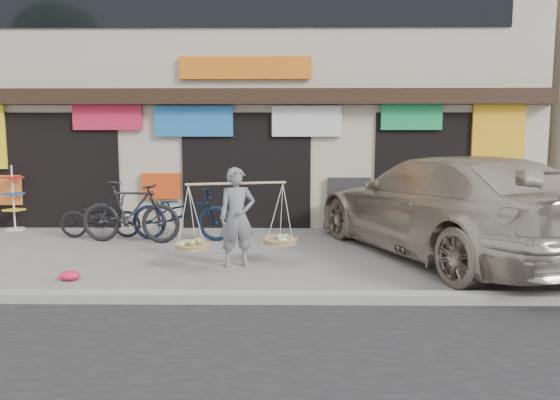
{
  "coord_description": "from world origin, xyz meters",
  "views": [
    {
      "loc": [
        0.91,
        -8.18,
        2.05
      ],
      "look_at": [
        0.81,
        0.9,
        0.97
      ],
      "focal_mm": 32.0,
      "sensor_mm": 36.0,
      "label": 1
    }
  ],
  "objects_px": {
    "street_vendor": "(237,221)",
    "display_rack": "(14,204)",
    "bike_0": "(100,217)",
    "suv": "(444,206)",
    "bike_1": "(130,212)",
    "bike_2": "(182,213)"
  },
  "relations": [
    {
      "from": "bike_2",
      "to": "display_rack",
      "type": "xyz_separation_m",
      "value": [
        -4.13,
        1.14,
        0.04
      ]
    },
    {
      "from": "bike_0",
      "to": "display_rack",
      "type": "height_order",
      "value": "display_rack"
    },
    {
      "from": "street_vendor",
      "to": "display_rack",
      "type": "distance_m",
      "value": 6.41
    },
    {
      "from": "street_vendor",
      "to": "bike_0",
      "type": "distance_m",
      "value": 4.0
    },
    {
      "from": "bike_1",
      "to": "suv",
      "type": "bearing_deg",
      "value": -92.98
    },
    {
      "from": "bike_1",
      "to": "suv",
      "type": "relative_size",
      "value": 0.31
    },
    {
      "from": "bike_2",
      "to": "bike_0",
      "type": "bearing_deg",
      "value": 87.54
    },
    {
      "from": "bike_2",
      "to": "suv",
      "type": "xyz_separation_m",
      "value": [
        4.96,
        -1.34,
        0.33
      ]
    },
    {
      "from": "street_vendor",
      "to": "bike_0",
      "type": "bearing_deg",
      "value": 126.16
    },
    {
      "from": "suv",
      "to": "display_rack",
      "type": "bearing_deg",
      "value": -35.08
    },
    {
      "from": "bike_1",
      "to": "bike_2",
      "type": "relative_size",
      "value": 0.97
    },
    {
      "from": "bike_0",
      "to": "bike_1",
      "type": "xyz_separation_m",
      "value": [
        0.81,
        -0.53,
        0.18
      ]
    },
    {
      "from": "street_vendor",
      "to": "display_rack",
      "type": "bearing_deg",
      "value": 132.73
    },
    {
      "from": "street_vendor",
      "to": "suv",
      "type": "bearing_deg",
      "value": -3.12
    },
    {
      "from": "bike_0",
      "to": "display_rack",
      "type": "bearing_deg",
      "value": 66.41
    },
    {
      "from": "bike_0",
      "to": "bike_1",
      "type": "relative_size",
      "value": 0.82
    },
    {
      "from": "bike_0",
      "to": "suv",
      "type": "bearing_deg",
      "value": -106.35
    },
    {
      "from": "bike_1",
      "to": "display_rack",
      "type": "xyz_separation_m",
      "value": [
        -3.14,
        1.41,
        -0.02
      ]
    },
    {
      "from": "street_vendor",
      "to": "suv",
      "type": "xyz_separation_m",
      "value": [
        3.62,
        0.83,
        0.15
      ]
    },
    {
      "from": "bike_0",
      "to": "display_rack",
      "type": "xyz_separation_m",
      "value": [
        -2.33,
        0.87,
        0.16
      ]
    },
    {
      "from": "suv",
      "to": "street_vendor",
      "type": "bearing_deg",
      "value": -6.84
    },
    {
      "from": "bike_0",
      "to": "suv",
      "type": "xyz_separation_m",
      "value": [
        6.77,
        -1.6,
        0.45
      ]
    }
  ]
}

